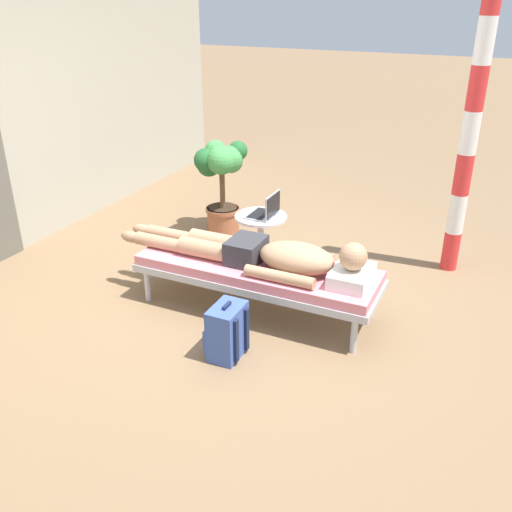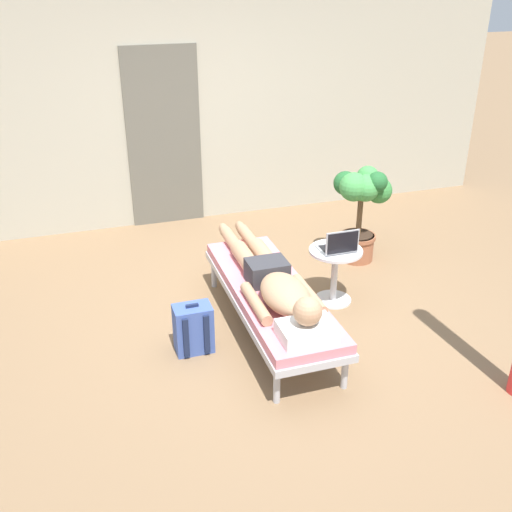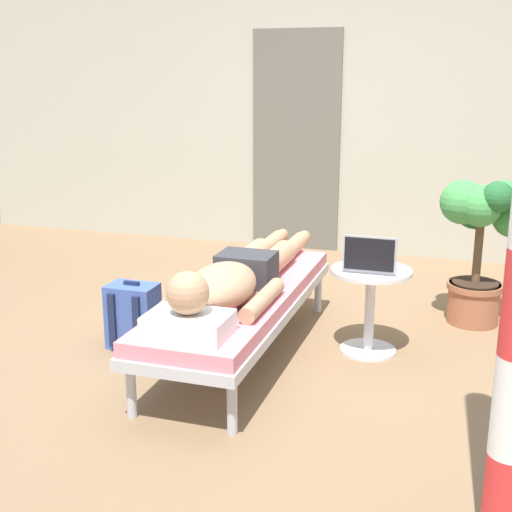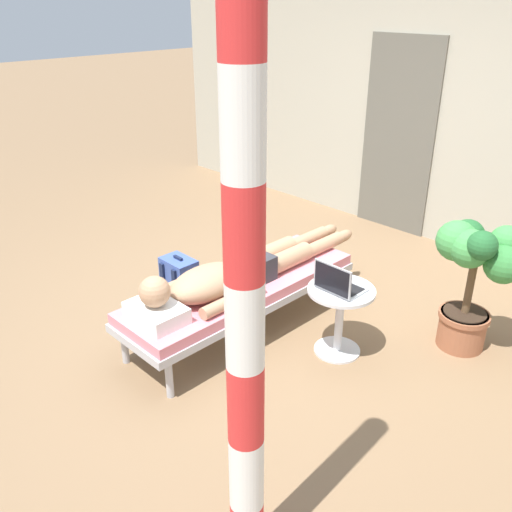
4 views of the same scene
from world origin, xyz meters
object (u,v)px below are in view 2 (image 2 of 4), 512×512
Objects in this scene: person_reclining at (275,282)px; side_table at (335,266)px; backpack at (193,329)px; lounge_chair at (271,295)px; laptop at (339,246)px; potted_plant at (361,202)px.

person_reclining is 0.83m from side_table.
person_reclining is 0.75m from backpack.
laptop reaches higher than lounge_chair.
side_table is at bearing 28.39° from person_reclining.
person_reclining is 4.15× the size of side_table.
backpack is (-1.40, -0.32, -0.39)m from laptop.
potted_plant reaches higher than side_table.
person_reclining is at bearing -154.88° from laptop.
laptop reaches higher than side_table.
lounge_chair is 0.79m from laptop.
laptop is at bearing 12.83° from backpack.
potted_plant reaches higher than person_reclining.
potted_plant is (0.60, 0.77, 0.06)m from laptop.
potted_plant reaches higher than backpack.
lounge_chair is at bearing -161.46° from laptop.
side_table is 1.69× the size of laptop.
potted_plant is (0.60, 0.72, 0.29)m from side_table.
laptop is 1.48m from backpack.
laptop is 0.31× the size of potted_plant.
lounge_chair is 0.20m from person_reclining.
backpack is (-1.40, -0.37, -0.16)m from side_table.
side_table is at bearing 22.14° from lounge_chair.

